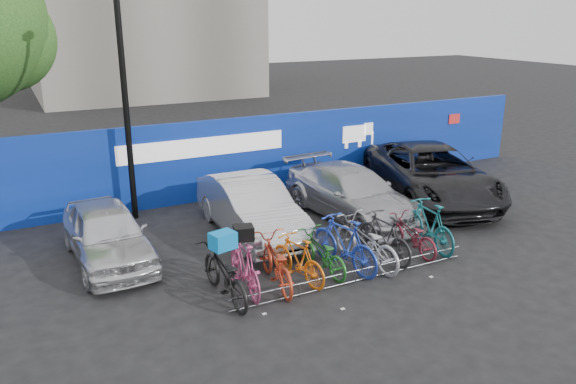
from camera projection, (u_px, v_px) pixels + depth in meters
ground at (339, 272)px, 12.15m from camera, size 100.00×100.00×0.00m
hoarding at (235, 157)px, 16.88m from camera, size 22.00×0.18×2.40m
lamppost at (125, 98)px, 14.37m from camera, size 0.25×0.50×6.11m
bike_rack at (355, 276)px, 11.59m from camera, size 5.60×0.03×0.30m
car_0 at (107, 234)px, 12.48m from camera, size 1.71×3.94×1.32m
car_1 at (251, 207)px, 14.03m from camera, size 1.60×4.39×1.44m
car_2 at (352, 193)px, 15.26m from camera, size 2.31×4.81×1.35m
car_3 at (431, 173)px, 16.69m from camera, size 4.22×6.29×1.60m
bike_0 at (224, 274)px, 10.83m from camera, size 0.79×2.06×1.07m
bike_1 at (244, 265)px, 11.16m from camera, size 0.67×1.89×1.11m
bike_2 at (275, 263)px, 11.36m from camera, size 0.94×2.04×1.04m
bike_3 at (298, 259)px, 11.57m from camera, size 0.80×1.73×1.00m
bike_4 at (321, 253)px, 12.00m from camera, size 0.76×1.77×0.90m
bike_5 at (344, 244)px, 12.09m from camera, size 0.95×2.08×1.21m
bike_6 at (365, 242)px, 12.31m from camera, size 0.98×2.15×1.09m
bike_7 at (384, 236)px, 12.62m from camera, size 0.62×1.86×1.10m
bike_8 at (411, 235)px, 12.99m from camera, size 0.66×1.72×0.89m
bike_9 at (429, 225)px, 13.21m from camera, size 0.71×1.98×1.17m
cargo_crate at (223, 241)px, 10.62m from camera, size 0.53×0.45×0.33m
cargo_topcase at (244, 233)px, 10.94m from camera, size 0.45×0.42×0.28m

